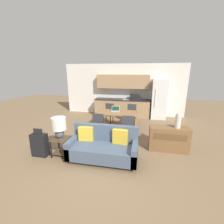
# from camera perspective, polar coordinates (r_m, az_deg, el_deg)

# --- Properties ---
(ground_plane) EXTENTS (20.00, 20.00, 0.00)m
(ground_plane) POSITION_cam_1_polar(r_m,az_deg,el_deg) (4.23, -4.55, -17.92)
(ground_plane) COLOR #7F6647
(wall_back) EXTENTS (6.40, 0.07, 2.70)m
(wall_back) POSITION_cam_1_polar(r_m,az_deg,el_deg) (8.15, 4.27, 8.45)
(wall_back) COLOR silver
(wall_back) RESTS_ON ground_plane
(kitchen_counter) EXTENTS (2.88, 0.65, 2.15)m
(kitchen_counter) POSITION_cam_1_polar(r_m,az_deg,el_deg) (7.93, 4.03, 4.54)
(kitchen_counter) COLOR tan
(kitchen_counter) RESTS_ON ground_plane
(refrigerator) EXTENTS (0.72, 0.71, 1.95)m
(refrigerator) POSITION_cam_1_polar(r_m,az_deg,el_deg) (7.80, 17.45, 4.67)
(refrigerator) COLOR white
(refrigerator) RESTS_ON ground_plane
(dining_table) EXTENTS (1.61, 0.87, 0.74)m
(dining_table) POSITION_cam_1_polar(r_m,az_deg,el_deg) (5.97, 1.87, -0.61)
(dining_table) COLOR olive
(dining_table) RESTS_ON ground_plane
(couch) EXTENTS (1.81, 0.80, 0.90)m
(couch) POSITION_cam_1_polar(r_m,az_deg,el_deg) (4.14, -3.24, -13.11)
(couch) COLOR #3D2D1E
(couch) RESTS_ON ground_plane
(side_table) EXTENTS (0.44, 0.44, 0.53)m
(side_table) POSITION_cam_1_polar(r_m,az_deg,el_deg) (4.51, -18.82, -11.39)
(side_table) COLOR brown
(side_table) RESTS_ON ground_plane
(table_lamp) EXTENTS (0.38, 0.38, 0.60)m
(table_lamp) POSITION_cam_1_polar(r_m,az_deg,el_deg) (4.29, -19.54, -5.01)
(table_lamp) COLOR #4C515B
(table_lamp) RESTS_ON side_table
(credenza) EXTENTS (1.13, 0.44, 0.73)m
(credenza) POSITION_cam_1_polar(r_m,az_deg,el_deg) (4.85, 20.72, -9.46)
(credenza) COLOR brown
(credenza) RESTS_ON ground_plane
(vase) EXTENTS (0.16, 0.16, 0.43)m
(vase) POSITION_cam_1_polar(r_m,az_deg,el_deg) (4.70, 23.84, -3.20)
(vase) COLOR beige
(vase) RESTS_ON credenza
(dining_chair_near_left) EXTENTS (0.44, 0.44, 0.89)m
(dining_chair_near_left) POSITION_cam_1_polar(r_m,az_deg,el_deg) (5.44, -4.93, -4.37)
(dining_chair_near_left) COLOR #38383D
(dining_chair_near_left) RESTS_ON ground_plane
(dining_chair_near_right) EXTENTS (0.44, 0.44, 0.89)m
(dining_chair_near_right) POSITION_cam_1_polar(r_m,az_deg,el_deg) (5.21, 6.04, -5.29)
(dining_chair_near_right) COLOR #38383D
(dining_chair_near_right) RESTS_ON ground_plane
(dining_chair_far_right) EXTENTS (0.44, 0.44, 0.89)m
(dining_chair_far_right) POSITION_cam_1_polar(r_m,az_deg,el_deg) (6.76, 7.39, -0.50)
(dining_chair_far_right) COLOR #38383D
(dining_chair_far_right) RESTS_ON ground_plane
(dining_chair_far_left) EXTENTS (0.47, 0.47, 0.89)m
(dining_chair_far_left) POSITION_cam_1_polar(r_m,az_deg,el_deg) (6.84, -1.25, -0.20)
(dining_chair_far_left) COLOR #38383D
(dining_chair_far_left) RESTS_ON ground_plane
(laptop) EXTENTS (0.34, 0.28, 0.20)m
(laptop) POSITION_cam_1_polar(r_m,az_deg,el_deg) (6.08, 1.32, 0.76)
(laptop) COLOR #B7BABC
(laptop) RESTS_ON dining_table
(suitcase) EXTENTS (0.43, 0.22, 0.81)m
(suitcase) POSITION_cam_1_polar(r_m,az_deg,el_deg) (4.72, -25.82, -11.17)
(suitcase) COLOR black
(suitcase) RESTS_ON ground_plane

